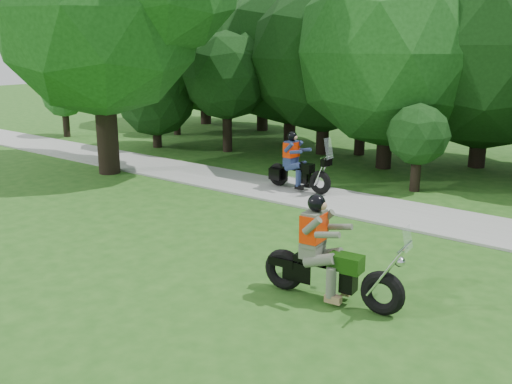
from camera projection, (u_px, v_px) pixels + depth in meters
The scene contains 4 objects.
ground at pixel (219, 374), 7.29m from camera, with size 100.00×100.00×0.00m, color #235518.
walkway at pixel (445, 222), 13.37m from camera, with size 60.00×2.20×0.06m, color gray.
chopper_motorcycle at pixel (325, 262), 9.25m from camera, with size 2.49×0.72×1.78m.
touring_motorcycle at pixel (295, 169), 16.08m from camera, with size 2.15×0.67×1.64m.
Camera 1 is at (4.35, -4.78, 4.12)m, focal length 40.00 mm.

